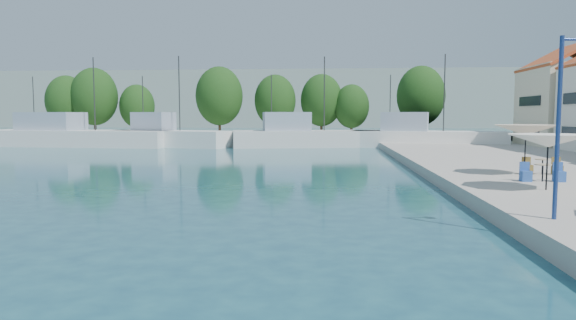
# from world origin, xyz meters

# --- Properties ---
(quay_far) EXTENTS (90.00, 16.00, 0.60)m
(quay_far) POSITION_xyz_m (-8.00, 67.00, 0.30)
(quay_far) COLOR #A8A098
(quay_far) RESTS_ON ground
(hill_west) EXTENTS (180.00, 40.00, 16.00)m
(hill_west) POSITION_xyz_m (-30.00, 160.00, 8.00)
(hill_west) COLOR gray
(hill_west) RESTS_ON ground
(hill_east) EXTENTS (140.00, 40.00, 12.00)m
(hill_east) POSITION_xyz_m (40.00, 180.00, 6.00)
(hill_east) COLOR gray
(hill_east) RESTS_ON ground
(trawler_01) EXTENTS (21.84, 7.56, 10.20)m
(trawler_01) POSITION_xyz_m (-27.85, 55.64, 1.07)
(trawler_01) COLOR silver
(trawler_01) RESTS_ON ground
(trawler_02) EXTENTS (14.23, 7.59, 10.20)m
(trawler_02) POSITION_xyz_m (-17.09, 55.43, 1.07)
(trawler_02) COLOR silver
(trawler_02) RESTS_ON ground
(trawler_03) EXTENTS (17.07, 7.59, 10.20)m
(trawler_03) POSITION_xyz_m (-1.88, 56.31, 1.07)
(trawler_03) COLOR silver
(trawler_03) RESTS_ON ground
(trawler_04) EXTENTS (16.44, 7.69, 10.20)m
(trawler_04) POSITION_xyz_m (10.72, 55.86, 1.07)
(trawler_04) COLOR white
(trawler_04) RESTS_ON ground
(tree_01) EXTENTS (5.65, 5.65, 8.36)m
(tree_01) POSITION_xyz_m (-35.62, 69.10, 5.43)
(tree_01) COLOR #3F2B19
(tree_01) RESTS_ON quay_far
(tree_02) EXTENTS (6.35, 6.35, 9.39)m
(tree_02) POSITION_xyz_m (-31.69, 69.20, 6.02)
(tree_02) COLOR #3F2B19
(tree_02) RESTS_ON quay_far
(tree_03) EXTENTS (4.82, 4.82, 7.13)m
(tree_03) POSITION_xyz_m (-25.94, 69.98, 4.71)
(tree_03) COLOR #3F2B19
(tree_03) RESTS_ON quay_far
(tree_04) EXTENTS (6.41, 6.41, 9.49)m
(tree_04) POSITION_xyz_m (-14.28, 69.73, 6.08)
(tree_04) COLOR #3F2B19
(tree_04) RESTS_ON quay_far
(tree_05) EXTENTS (5.70, 5.70, 8.43)m
(tree_05) POSITION_xyz_m (-6.75, 70.86, 5.47)
(tree_05) COLOR #3F2B19
(tree_05) RESTS_ON quay_far
(tree_06) EXTENTS (5.75, 5.75, 8.51)m
(tree_06) POSITION_xyz_m (-0.38, 71.42, 5.51)
(tree_06) COLOR #3F2B19
(tree_06) RESTS_ON quay_far
(tree_07) EXTENTS (4.76, 4.76, 7.04)m
(tree_07) POSITION_xyz_m (3.70, 70.66, 4.66)
(tree_07) COLOR #3F2B19
(tree_07) RESTS_ON quay_far
(tree_08) EXTENTS (6.36, 6.36, 9.42)m
(tree_08) POSITION_xyz_m (12.79, 70.09, 6.03)
(tree_08) COLOR #3F2B19
(tree_08) RESTS_ON quay_far
(umbrella_white) EXTENTS (3.04, 3.04, 2.15)m
(umbrella_white) POSITION_xyz_m (9.11, 20.69, 2.50)
(umbrella_white) COLOR black
(umbrella_white) RESTS_ON quay_right
(umbrella_cream) EXTENTS (3.04, 3.04, 2.41)m
(umbrella_cream) POSITION_xyz_m (10.18, 25.85, 2.76)
(umbrella_cream) COLOR black
(umbrella_cream) RESTS_ON quay_right
(cafe_table_02) EXTENTS (1.82, 0.70, 0.76)m
(cafe_table_02) POSITION_xyz_m (10.00, 23.27, 0.89)
(cafe_table_02) COLOR black
(cafe_table_02) RESTS_ON quay_right
(cafe_table_03) EXTENTS (1.82, 0.70, 0.76)m
(cafe_table_03) POSITION_xyz_m (11.09, 26.04, 0.89)
(cafe_table_03) COLOR black
(cafe_table_03) RESTS_ON quay_right
(street_lamp) EXTENTS (1.03, 0.36, 5.03)m
(street_lamp) POSITION_xyz_m (7.32, 14.97, 4.09)
(street_lamp) COLOR navy
(street_lamp) RESTS_ON quay_right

